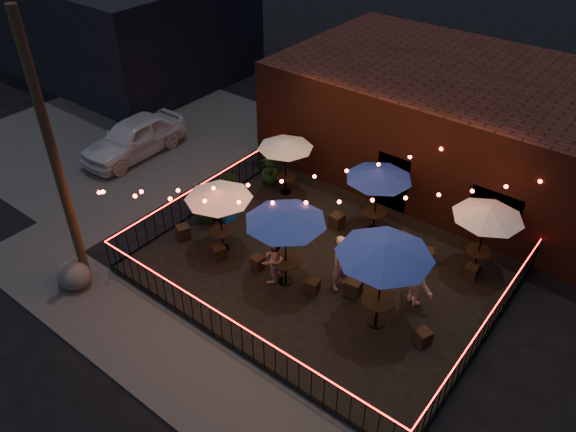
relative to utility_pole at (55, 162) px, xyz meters
name	(u,v)px	position (x,y,z in m)	size (l,w,h in m)	color
ground	(281,308)	(5.40, 2.60, -4.00)	(110.00, 110.00, 0.00)	black
patio	(322,269)	(5.40, 4.60, -3.92)	(10.00, 8.00, 0.15)	black
sidewalk	(198,382)	(5.40, -0.65, -3.98)	(18.00, 2.50, 0.05)	#3D3B39
parking_lot	(124,133)	(-6.60, 6.60, -3.99)	(11.00, 12.00, 0.02)	#3D3B39
brick_building	(472,127)	(6.40, 12.59, -2.00)	(14.00, 8.00, 4.00)	#3C1B10
background_building	(119,22)	(-12.60, 11.60, -1.50)	(12.00, 9.00, 5.00)	black
utility_pole	(55,162)	(0.00, 0.00, 0.00)	(0.26, 0.26, 8.00)	#3B2E18
fence_front	(232,334)	(5.40, 0.60, -3.34)	(10.00, 0.04, 1.04)	black
fence_left	(204,196)	(0.40, 4.60, -3.34)	(0.04, 8.00, 1.04)	black
fence_right	(484,332)	(10.40, 4.60, -3.34)	(0.04, 8.00, 1.04)	black
festoon_lights	(290,195)	(4.39, 4.30, -1.48)	(10.02, 8.72, 1.32)	red
cafe_table_0	(219,194)	(2.42, 3.39, -1.79)	(2.14, 2.14, 2.26)	black
cafe_table_1	(285,144)	(1.97, 7.14, -1.88)	(1.96, 1.96, 2.15)	black
cafe_table_2	(286,217)	(4.92, 3.42, -1.52)	(2.97, 2.97, 2.55)	black
cafe_table_3	(379,175)	(5.63, 7.17, -1.72)	(2.49, 2.49, 2.34)	black
cafe_table_4	(385,251)	(7.85, 3.64, -1.33)	(3.18, 3.18, 2.76)	black
cafe_table_5	(489,213)	(9.06, 7.40, -1.80)	(2.31, 2.31, 2.25)	black
bistro_chair_0	(183,232)	(1.04, 3.00, -3.62)	(0.39, 0.39, 0.47)	black
bistro_chair_1	(219,252)	(2.64, 2.98, -3.63)	(0.37, 0.37, 0.44)	black
bistro_chair_2	(243,191)	(0.94, 5.98, -3.64)	(0.36, 0.36, 0.42)	black
bistro_chair_3	(286,210)	(2.86, 6.01, -3.62)	(0.39, 0.39, 0.47)	black
bistro_chair_4	(258,263)	(3.89, 3.37, -3.65)	(0.34, 0.34, 0.40)	black
bistro_chair_5	(313,286)	(5.79, 3.55, -3.64)	(0.35, 0.35, 0.42)	black
bistro_chair_6	(337,221)	(4.59, 6.55, -3.60)	(0.42, 0.42, 0.49)	black
bistro_chair_7	(403,241)	(6.83, 6.98, -3.61)	(0.41, 0.41, 0.48)	black
bistro_chair_8	(354,287)	(6.77, 4.19, -3.60)	(0.43, 0.43, 0.51)	black
bistro_chair_9	(423,337)	(9.17, 3.75, -3.63)	(0.37, 0.37, 0.44)	black
bistro_chair_10	(427,256)	(7.75, 6.79, -3.63)	(0.38, 0.38, 0.45)	black
bistro_chair_11	(471,271)	(9.11, 6.95, -3.64)	(0.35, 0.35, 0.42)	black
patron_a	(341,263)	(6.29, 4.22, -2.96)	(0.65, 0.43, 1.79)	tan
patron_b	(272,259)	(4.56, 3.22, -3.03)	(0.79, 0.62, 1.63)	#CDA68E
patron_c	(418,279)	(8.31, 4.98, -2.95)	(1.16, 0.67, 1.79)	tan
potted_shrub_a	(207,205)	(0.97, 4.20, -3.24)	(1.11, 0.96, 1.23)	#0C350E
potted_shrub_b	(228,186)	(0.80, 5.40, -3.17)	(0.75, 0.60, 1.36)	#153C13
potted_shrub_c	(270,169)	(1.14, 7.29, -3.25)	(0.67, 0.67, 1.19)	#154011
cooler	(226,208)	(1.39, 4.64, -3.42)	(0.73, 0.59, 0.85)	blue
boulder	(74,275)	(0.05, -0.42, -3.62)	(0.98, 0.84, 0.77)	#484843
car_white	(134,138)	(-4.71, 5.76, -3.23)	(1.82, 4.51, 1.54)	silver
car_silver	(145,86)	(-8.39, 9.46, -3.25)	(1.58, 4.53, 1.49)	gray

